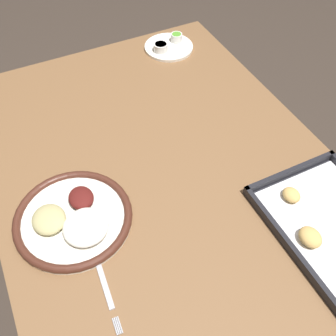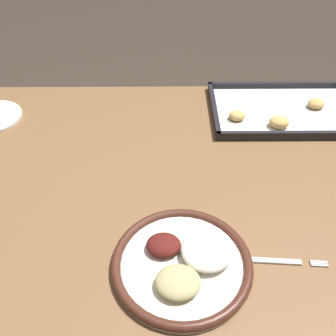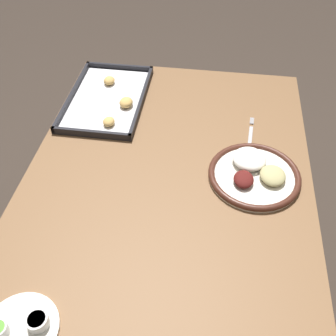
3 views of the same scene
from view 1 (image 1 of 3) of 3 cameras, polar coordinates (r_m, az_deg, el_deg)
ground_plane at (r=1.67m, az=-0.17°, el=-16.82°), size 8.00×8.00×0.00m
dining_table at (r=1.12m, az=-0.25°, el=-3.93°), size 1.26×0.88×0.74m
dinner_plate at (r=0.96m, az=-13.56°, el=-7.14°), size 0.28×0.28×0.05m
fork at (r=0.88m, az=-9.21°, el=-16.29°), size 0.20×0.03×0.00m
saucer_plate at (r=1.46m, az=0.04°, el=17.31°), size 0.17×0.17×0.04m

